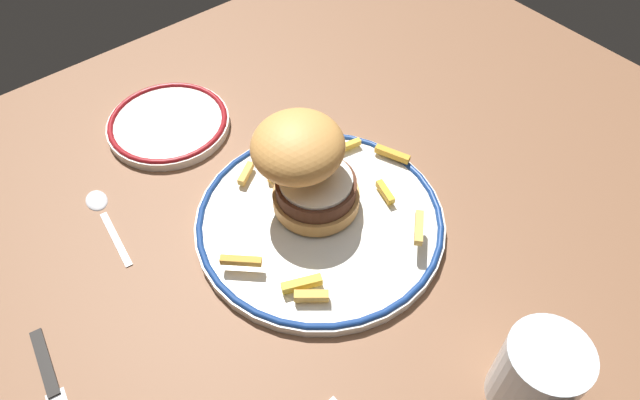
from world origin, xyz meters
TOP-DOWN VIEW (x-y plane):
  - ground_plane at (0.00, 0.00)cm, footprint 111.32×88.60cm
  - dinner_plate at (-2.19, -3.93)cm, footprint 29.67×29.67cm
  - burger at (-1.77, -1.07)cm, footprint 14.81×14.67cm
  - fries_pile at (-1.54, -3.69)cm, footprint 27.83×25.00cm
  - water_glass at (-0.07, -32.54)cm, footprint 7.68×7.68cm
  - side_plate at (-7.60, 22.47)cm, footprint 16.73×16.73cm
  - knife at (-35.27, -3.91)cm, footprint 4.29×18.01cm
  - spoon at (-21.48, 15.08)cm, footprint 3.32×13.41cm

SIDE VIEW (x-z plane):
  - ground_plane at x=0.00cm, z-range -4.00..0.00cm
  - knife at x=-35.27cm, z-range -0.09..0.61cm
  - spoon at x=-21.48cm, z-range -0.09..0.81cm
  - side_plate at x=-7.60cm, z-range 0.03..1.63cm
  - dinner_plate at x=-2.19cm, z-range 0.04..1.64cm
  - fries_pile at x=-1.54cm, z-range 1.10..3.79cm
  - water_glass at x=-0.07cm, z-range -0.59..8.40cm
  - burger at x=-1.77cm, z-range 1.68..13.40cm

